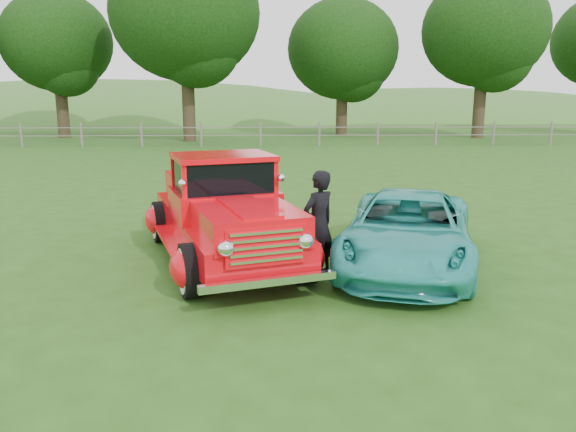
{
  "coord_description": "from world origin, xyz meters",
  "views": [
    {
      "loc": [
        0.52,
        -6.73,
        2.76
      ],
      "look_at": [
        0.77,
        1.2,
        0.99
      ],
      "focal_mm": 35.0,
      "sensor_mm": 36.0,
      "label": 1
    }
  ],
  "objects_px": {
    "tree_near_west": "(185,13)",
    "man": "(318,224)",
    "tree_mid_west": "(57,42)",
    "teal_sedan": "(408,231)",
    "tree_mid_east": "(485,31)",
    "red_pickup": "(223,214)",
    "tree_near_east": "(343,49)"
  },
  "relations": [
    {
      "from": "tree_near_west",
      "to": "man",
      "type": "height_order",
      "value": "tree_near_west"
    },
    {
      "from": "tree_near_west",
      "to": "man",
      "type": "xyz_separation_m",
      "value": [
        5.23,
        -23.54,
        -5.99
      ]
    },
    {
      "from": "tree_mid_west",
      "to": "teal_sedan",
      "type": "distance_m",
      "value": 30.42
    },
    {
      "from": "man",
      "to": "tree_mid_east",
      "type": "bearing_deg",
      "value": -155.13
    },
    {
      "from": "tree_mid_west",
      "to": "red_pickup",
      "type": "xyz_separation_m",
      "value": [
        11.73,
        -25.74,
        -4.75
      ]
    },
    {
      "from": "tree_mid_west",
      "to": "teal_sedan",
      "type": "height_order",
      "value": "tree_mid_west"
    },
    {
      "from": "tree_near_west",
      "to": "man",
      "type": "distance_m",
      "value": 24.85
    },
    {
      "from": "tree_near_east",
      "to": "man",
      "type": "bearing_deg",
      "value": -97.79
    },
    {
      "from": "tree_near_west",
      "to": "red_pickup",
      "type": "bearing_deg",
      "value": -80.67
    },
    {
      "from": "tree_mid_west",
      "to": "tree_near_east",
      "type": "height_order",
      "value": "tree_mid_west"
    },
    {
      "from": "tree_near_east",
      "to": "tree_mid_east",
      "type": "xyz_separation_m",
      "value": [
        8.0,
        -2.0,
        0.93
      ]
    },
    {
      "from": "teal_sedan",
      "to": "man",
      "type": "distance_m",
      "value": 1.52
    },
    {
      "from": "tree_near_west",
      "to": "tree_mid_east",
      "type": "bearing_deg",
      "value": 6.71
    },
    {
      "from": "tree_mid_west",
      "to": "man",
      "type": "distance_m",
      "value": 30.03
    },
    {
      "from": "red_pickup",
      "to": "tree_mid_east",
      "type": "bearing_deg",
      "value": 43.67
    },
    {
      "from": "tree_near_east",
      "to": "tree_mid_east",
      "type": "relative_size",
      "value": 0.88
    },
    {
      "from": "tree_mid_west",
      "to": "teal_sedan",
      "type": "bearing_deg",
      "value": -60.7
    },
    {
      "from": "tree_near_east",
      "to": "red_pickup",
      "type": "relative_size",
      "value": 1.58
    },
    {
      "from": "tree_mid_east",
      "to": "teal_sedan",
      "type": "height_order",
      "value": "tree_mid_east"
    },
    {
      "from": "tree_near_west",
      "to": "red_pickup",
      "type": "xyz_separation_m",
      "value": [
        3.73,
        -22.74,
        -6.0
      ]
    },
    {
      "from": "teal_sedan",
      "to": "red_pickup",
      "type": "bearing_deg",
      "value": -171.88
    },
    {
      "from": "tree_near_east",
      "to": "tree_mid_east",
      "type": "distance_m",
      "value": 8.3
    },
    {
      "from": "tree_near_east",
      "to": "teal_sedan",
      "type": "relative_size",
      "value": 1.96
    },
    {
      "from": "tree_near_east",
      "to": "tree_mid_east",
      "type": "bearing_deg",
      "value": -14.04
    },
    {
      "from": "tree_mid_east",
      "to": "teal_sedan",
      "type": "xyz_separation_m",
      "value": [
        -10.31,
        -25.17,
        -5.59
      ]
    },
    {
      "from": "man",
      "to": "tree_near_east",
      "type": "bearing_deg",
      "value": -138.19
    },
    {
      "from": "red_pickup",
      "to": "man",
      "type": "height_order",
      "value": "red_pickup"
    },
    {
      "from": "red_pickup",
      "to": "man",
      "type": "xyz_separation_m",
      "value": [
        1.5,
        -0.8,
        0.01
      ]
    },
    {
      "from": "tree_mid_west",
      "to": "red_pickup",
      "type": "relative_size",
      "value": 1.6
    },
    {
      "from": "tree_near_west",
      "to": "tree_mid_east",
      "type": "relative_size",
      "value": 1.1
    },
    {
      "from": "tree_mid_west",
      "to": "tree_near_west",
      "type": "xyz_separation_m",
      "value": [
        8.0,
        -3.0,
        1.25
      ]
    },
    {
      "from": "tree_mid_east",
      "to": "tree_mid_west",
      "type": "bearing_deg",
      "value": 177.71
    }
  ]
}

